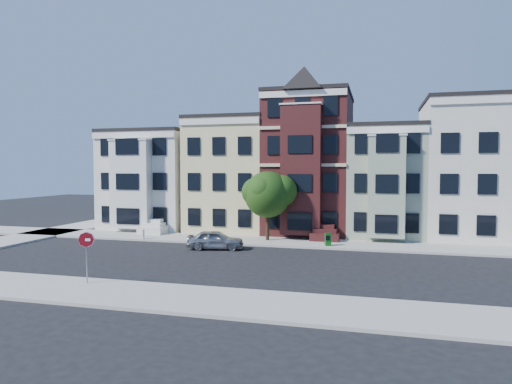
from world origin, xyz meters
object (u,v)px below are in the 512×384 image
(parked_car, at_px, (215,240))
(stop_sign, at_px, (87,254))
(street_tree, at_px, (268,198))
(fire_hydrant, at_px, (143,235))
(newspaper_box, at_px, (328,239))

(parked_car, xyz_separation_m, stop_sign, (-2.58, -11.15, 0.89))
(street_tree, relative_size, fire_hydrant, 10.77)
(street_tree, relative_size, newspaper_box, 7.23)
(parked_car, height_order, newspaper_box, parked_car)
(newspaper_box, distance_m, stop_sign, 17.22)
(newspaper_box, height_order, fire_hydrant, newspaper_box)
(street_tree, distance_m, parked_car, 5.70)
(street_tree, height_order, parked_car, street_tree)
(street_tree, bearing_deg, fire_hydrant, -168.47)
(parked_car, bearing_deg, newspaper_box, -82.51)
(fire_hydrant, bearing_deg, street_tree, 11.53)
(parked_car, distance_m, stop_sign, 11.48)
(street_tree, xyz_separation_m, newspaper_box, (4.84, -1.44, -2.85))
(street_tree, distance_m, newspaper_box, 5.80)
(newspaper_box, xyz_separation_m, fire_hydrant, (-14.51, -0.53, -0.15))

